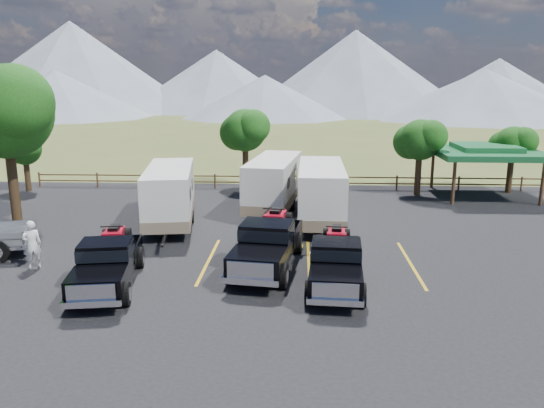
{
  "coord_description": "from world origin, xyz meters",
  "views": [
    {
      "loc": [
        1.55,
        -15.97,
        7.09
      ],
      "look_at": [
        0.37,
        7.38,
        1.6
      ],
      "focal_mm": 35.0,
      "sensor_mm": 36.0,
      "label": 1
    }
  ],
  "objects_px": {
    "trailer_right": "(321,194)",
    "person_a": "(32,245)",
    "rig_left": "(108,261)",
    "rig_center": "(268,242)",
    "tree_big_nw": "(5,112)",
    "trailer_center": "(274,184)",
    "rig_right": "(336,260)",
    "pavilion": "(485,152)",
    "trailer_left": "(170,195)"
  },
  "relations": [
    {
      "from": "tree_big_nw",
      "to": "trailer_center",
      "type": "relative_size",
      "value": 0.93
    },
    {
      "from": "rig_center",
      "to": "trailer_right",
      "type": "relative_size",
      "value": 0.75
    },
    {
      "from": "rig_left",
      "to": "rig_center",
      "type": "height_order",
      "value": "rig_center"
    },
    {
      "from": "pavilion",
      "to": "rig_right",
      "type": "bearing_deg",
      "value": -123.52
    },
    {
      "from": "trailer_center",
      "to": "trailer_right",
      "type": "xyz_separation_m",
      "value": [
        2.47,
        -2.47,
        0.01
      ]
    },
    {
      "from": "rig_right",
      "to": "trailer_left",
      "type": "relative_size",
      "value": 0.67
    },
    {
      "from": "pavilion",
      "to": "trailer_center",
      "type": "bearing_deg",
      "value": -159.92
    },
    {
      "from": "rig_left",
      "to": "trailer_left",
      "type": "xyz_separation_m",
      "value": [
        0.3,
        7.96,
        0.62
      ]
    },
    {
      "from": "rig_center",
      "to": "trailer_left",
      "type": "relative_size",
      "value": 0.75
    },
    {
      "from": "rig_right",
      "to": "trailer_right",
      "type": "bearing_deg",
      "value": 95.63
    },
    {
      "from": "trailer_left",
      "to": "trailer_center",
      "type": "distance_m",
      "value": 5.86
    },
    {
      "from": "pavilion",
      "to": "trailer_left",
      "type": "bearing_deg",
      "value": -156.35
    },
    {
      "from": "trailer_left",
      "to": "trailer_right",
      "type": "xyz_separation_m",
      "value": [
        7.45,
        0.63,
        0.03
      ]
    },
    {
      "from": "rig_left",
      "to": "trailer_center",
      "type": "distance_m",
      "value": 12.27
    },
    {
      "from": "person_a",
      "to": "rig_left",
      "type": "bearing_deg",
      "value": 123.43
    },
    {
      "from": "pavilion",
      "to": "trailer_center",
      "type": "xyz_separation_m",
      "value": [
        -12.79,
        -4.67,
        -1.22
      ]
    },
    {
      "from": "tree_big_nw",
      "to": "rig_left",
      "type": "distance_m",
      "value": 11.75
    },
    {
      "from": "trailer_center",
      "to": "trailer_right",
      "type": "relative_size",
      "value": 1.0
    },
    {
      "from": "tree_big_nw",
      "to": "rig_left",
      "type": "height_order",
      "value": "tree_big_nw"
    },
    {
      "from": "trailer_right",
      "to": "pavilion",
      "type": "bearing_deg",
      "value": 35.74
    },
    {
      "from": "trailer_center",
      "to": "tree_big_nw",
      "type": "bearing_deg",
      "value": -157.99
    },
    {
      "from": "trailer_right",
      "to": "person_a",
      "type": "bearing_deg",
      "value": -146.87
    },
    {
      "from": "trailer_right",
      "to": "rig_left",
      "type": "bearing_deg",
      "value": -131.03
    },
    {
      "from": "rig_center",
      "to": "person_a",
      "type": "xyz_separation_m",
      "value": [
        -8.97,
        -0.65,
        -0.04
      ]
    },
    {
      "from": "tree_big_nw",
      "to": "trailer_right",
      "type": "bearing_deg",
      "value": 3.11
    },
    {
      "from": "tree_big_nw",
      "to": "trailer_left",
      "type": "xyz_separation_m",
      "value": [
        7.78,
        0.2,
        -4.05
      ]
    },
    {
      "from": "trailer_center",
      "to": "person_a",
      "type": "xyz_separation_m",
      "value": [
        -8.77,
        -9.53,
        -0.59
      ]
    },
    {
      "from": "rig_left",
      "to": "rig_center",
      "type": "bearing_deg",
      "value": 12.35
    },
    {
      "from": "tree_big_nw",
      "to": "rig_right",
      "type": "height_order",
      "value": "tree_big_nw"
    },
    {
      "from": "tree_big_nw",
      "to": "trailer_left",
      "type": "bearing_deg",
      "value": 1.45
    },
    {
      "from": "tree_big_nw",
      "to": "trailer_center",
      "type": "xyz_separation_m",
      "value": [
        12.76,
        3.3,
        -4.03
      ]
    },
    {
      "from": "tree_big_nw",
      "to": "rig_left",
      "type": "relative_size",
      "value": 1.36
    },
    {
      "from": "trailer_left",
      "to": "rig_center",
      "type": "bearing_deg",
      "value": -57.41
    },
    {
      "from": "rig_left",
      "to": "rig_right",
      "type": "bearing_deg",
      "value": -5.88
    },
    {
      "from": "tree_big_nw",
      "to": "rig_right",
      "type": "distance_m",
      "value": 17.7
    },
    {
      "from": "trailer_center",
      "to": "rig_left",
      "type": "bearing_deg",
      "value": -107.98
    },
    {
      "from": "tree_big_nw",
      "to": "person_a",
      "type": "distance_m",
      "value": 8.72
    },
    {
      "from": "rig_left",
      "to": "rig_center",
      "type": "xyz_separation_m",
      "value": [
        5.48,
        2.19,
        0.08
      ]
    },
    {
      "from": "tree_big_nw",
      "to": "pavilion",
      "type": "relative_size",
      "value": 1.26
    },
    {
      "from": "tree_big_nw",
      "to": "rig_center",
      "type": "relative_size",
      "value": 1.25
    },
    {
      "from": "trailer_center",
      "to": "person_a",
      "type": "relative_size",
      "value": 4.49
    },
    {
      "from": "tree_big_nw",
      "to": "trailer_left",
      "type": "height_order",
      "value": "tree_big_nw"
    },
    {
      "from": "rig_center",
      "to": "rig_right",
      "type": "relative_size",
      "value": 1.13
    },
    {
      "from": "trailer_right",
      "to": "person_a",
      "type": "xyz_separation_m",
      "value": [
        -11.24,
        -7.05,
        -0.6
      ]
    },
    {
      "from": "trailer_center",
      "to": "rig_right",
      "type": "bearing_deg",
      "value": -68.22
    },
    {
      "from": "rig_right",
      "to": "trailer_right",
      "type": "relative_size",
      "value": 0.66
    },
    {
      "from": "pavilion",
      "to": "trailer_center",
      "type": "relative_size",
      "value": 0.73
    },
    {
      "from": "rig_left",
      "to": "trailer_left",
      "type": "distance_m",
      "value": 7.99
    },
    {
      "from": "rig_center",
      "to": "rig_left",
      "type": "bearing_deg",
      "value": -150.36
    },
    {
      "from": "rig_left",
      "to": "pavilion",
      "type": "bearing_deg",
      "value": 31.63
    }
  ]
}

